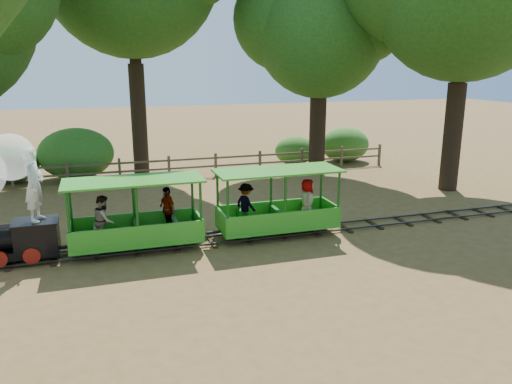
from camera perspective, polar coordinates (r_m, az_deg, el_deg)
name	(u,v)px	position (r m, az deg, el deg)	size (l,w,h in m)	color
ground	(247,239)	(13.94, -1.07, -5.34)	(90.00, 90.00, 0.00)	olive
track	(247,236)	(13.92, -1.07, -5.08)	(22.00, 1.00, 0.10)	#3F3D3A
carriage_front	(135,222)	(13.18, -13.69, -3.34)	(3.47, 1.42, 1.80)	green
carriage_rear	(276,209)	(13.94, 2.34, -1.92)	(3.47, 1.42, 1.80)	green
oak_ne	(319,25)	(22.20, 7.25, 18.40)	(6.90, 6.07, 8.77)	#2D2116
fence	(193,164)	(21.31, -7.25, 3.17)	(18.10, 0.10, 1.00)	brown
shrub_west	(11,165)	(22.49, -26.17, 2.80)	(2.14, 1.65, 1.48)	#2D6B1E
shrub_mid_w	(76,154)	(22.19, -19.87, 4.15)	(3.09, 2.38, 2.14)	#2D6B1E
shrub_mid_e	(295,151)	(23.97, 4.50, 4.75)	(1.97, 1.51, 1.36)	#2D6B1E
shrub_east	(345,145)	(25.04, 10.14, 5.36)	(2.44, 1.87, 1.69)	#2D6B1E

